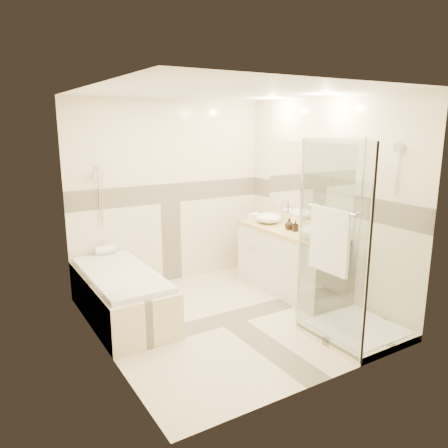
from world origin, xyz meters
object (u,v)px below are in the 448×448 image
bathtub (121,293)px  vessel_sink_near (268,218)px  amenity_bottle_a (295,226)px  amenity_bottle_b (289,224)px  shower_enclosure (346,290)px  vanity (289,260)px  vessel_sink_far (318,231)px

bathtub → vessel_sink_near: 2.22m
bathtub → vessel_sink_near: (2.13, 0.08, 0.61)m
vessel_sink_near → amenity_bottle_a: (0.00, -0.56, -0.00)m
amenity_bottle_a → amenity_bottle_b: size_ratio=0.95×
shower_enclosure → vessel_sink_near: shower_enclosure is taller
bathtub → amenity_bottle_a: amenity_bottle_a is taller
vanity → bathtub: bearing=170.8°
amenity_bottle_a → amenity_bottle_b: (0.00, 0.12, 0.00)m
bathtub → amenity_bottle_a: size_ratio=12.22×
amenity_bottle_a → shower_enclosure: bearing=-103.4°
vanity → vessel_sink_far: size_ratio=3.82×
bathtub → vanity: size_ratio=1.05×
bathtub → vessel_sink_near: vessel_sink_near is taller
bathtub → vanity: vanity is taller
bathtub → amenity_bottle_a: bearing=-12.6°
vanity → vessel_sink_far: bearing=-92.1°
bathtub → vessel_sink_far: 2.39m
bathtub → vessel_sink_far: bearing=-22.6°
bathtub → vanity: bearing=-9.2°
vessel_sink_far → amenity_bottle_a: (0.00, 0.41, -0.02)m
bathtub → amenity_bottle_b: amenity_bottle_b is taller
shower_enclosure → vanity: bearing=77.0°
bathtub → vessel_sink_far: (2.13, -0.89, 0.63)m
shower_enclosure → amenity_bottle_a: (0.27, 1.14, 0.41)m
shower_enclosure → amenity_bottle_a: 1.25m
vessel_sink_near → vessel_sink_far: (0.00, -0.97, 0.01)m
amenity_bottle_a → vessel_sink_near: bearing=90.0°
vanity → shower_enclosure: shower_enclosure is taller
vessel_sink_near → amenity_bottle_a: bearing=-90.0°
vessel_sink_far → amenity_bottle_a: bearing=90.0°
shower_enclosure → vessel_sink_far: bearing=69.6°
bathtub → shower_enclosure: shower_enclosure is taller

